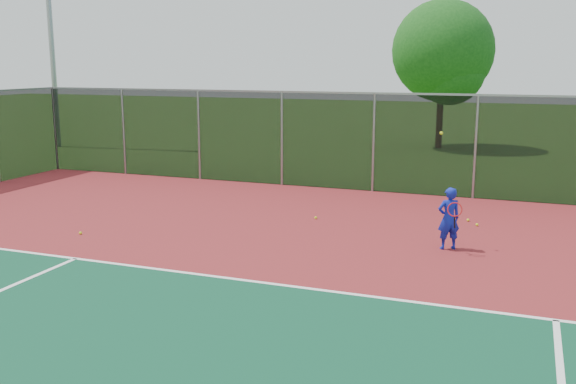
{
  "coord_description": "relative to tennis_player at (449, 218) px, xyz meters",
  "views": [
    {
      "loc": [
        1.4,
        -7.12,
        3.91
      ],
      "look_at": [
        -3.16,
        5.0,
        1.3
      ],
      "focal_mm": 40.0,
      "sensor_mm": 36.0,
      "label": 1
    }
  ],
  "objects": [
    {
      "name": "fence_back",
      "position": [
        0.05,
        5.61,
        0.87
      ],
      "size": [
        30.0,
        0.06,
        3.03
      ],
      "color": "black",
      "rests_on": "court_apron"
    },
    {
      "name": "court_apron",
      "position": [
        0.05,
        -4.39,
        -0.68
      ],
      "size": [
        30.0,
        20.0,
        0.02
      ],
      "primitive_type": "cube",
      "color": "maroon",
      "rests_on": "ground"
    },
    {
      "name": "practice_ball_1",
      "position": [
        -8.09,
        -1.8,
        -0.64
      ],
      "size": [
        0.07,
        0.07,
        0.07
      ],
      "primitive_type": "sphere",
      "color": "#D8E71A",
      "rests_on": "court_apron"
    },
    {
      "name": "practice_ball_3",
      "position": [
        0.19,
        2.65,
        -0.64
      ],
      "size": [
        0.07,
        0.07,
        0.07
      ],
      "primitive_type": "sphere",
      "color": "#D8E71A",
      "rests_on": "court_apron"
    },
    {
      "name": "practice_ball_2",
      "position": [
        -3.46,
        1.55,
        -0.64
      ],
      "size": [
        0.07,
        0.07,
        0.07
      ],
      "primitive_type": "sphere",
      "color": "#D8E71A",
      "rests_on": "court_apron"
    },
    {
      "name": "tree_back_left",
      "position": [
        -2.36,
        16.83,
        3.55
      ],
      "size": [
        4.61,
        4.61,
        6.77
      ],
      "color": "#352213",
      "rests_on": "ground"
    },
    {
      "name": "tennis_player",
      "position": [
        0.0,
        0.0,
        0.0
      ],
      "size": [
        0.59,
        0.67,
        2.49
      ],
      "color": "#1120A2",
      "rests_on": "court_apron"
    },
    {
      "name": "practice_ball_4",
      "position": [
        0.44,
        2.24,
        -0.64
      ],
      "size": [
        0.07,
        0.07,
        0.07
      ],
      "primitive_type": "sphere",
      "color": "#D8E71A",
      "rests_on": "court_apron"
    }
  ]
}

